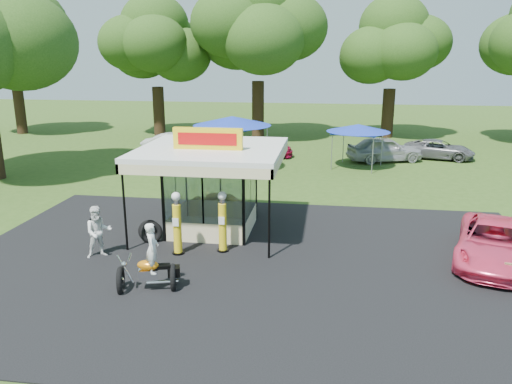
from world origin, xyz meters
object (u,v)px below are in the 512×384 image
pink_sedan (495,243)px  gas_pump_right (223,223)px  bg_car_c (385,149)px  kiosk_car (224,203)px  gas_station_kiosk (212,187)px  bg_car_d (439,149)px  bg_car_b (259,147)px  spectator_west (98,232)px  bg_car_a (178,145)px  a_frame_sign (511,275)px  tent_west (232,121)px  tent_east (358,128)px  motorcycle (151,263)px  gas_pump_left (177,225)px

pink_sedan → gas_pump_right: bearing=-160.1°
bg_car_c → kiosk_car: bearing=128.3°
gas_station_kiosk → bg_car_d: bearing=53.9°
gas_pump_right → bg_car_b: size_ratio=0.48×
gas_pump_right → pink_sedan: size_ratio=0.44×
gas_station_kiosk → spectator_west: size_ratio=2.95×
pink_sedan → bg_car_d: 17.98m
bg_car_a → bg_car_c: (13.85, 0.47, 0.03)m
bg_car_b → bg_car_c: size_ratio=0.97×
bg_car_a → bg_car_d: 17.68m
a_frame_sign → bg_car_d: bearing=99.6°
spectator_west → tent_west: size_ratio=0.39×
bg_car_a → tent_east: (11.98, -1.65, 1.65)m
motorcycle → tent_west: 16.32m
a_frame_sign → pink_sedan: bearing=102.2°
gas_station_kiosk → gas_pump_left: 2.78m
bg_car_c → a_frame_sign: bearing=167.1°
a_frame_sign → bg_car_c: bg_car_c is taller
a_frame_sign → bg_car_d: 19.93m
gas_station_kiosk → pink_sedan: size_ratio=1.06×
bg_car_b → a_frame_sign: bearing=-156.5°
motorcycle → gas_pump_right: bearing=49.2°
gas_pump_right → bg_car_c: 18.32m
gas_pump_right → tent_west: (-2.15, 12.96, 1.89)m
bg_car_a → tent_east: tent_east is taller
gas_pump_left → spectator_west: (-2.62, -0.59, -0.17)m
motorcycle → kiosk_car: motorcycle is taller
gas_pump_left → bg_car_d: 22.52m
pink_sedan → gas_station_kiosk: bearing=-172.4°
bg_car_b → tent_west: 4.90m
bg_car_a → motorcycle: bearing=-173.4°
pink_sedan → bg_car_d: pink_sedan is taller
gas_station_kiosk → bg_car_a: (-5.78, 14.21, -0.99)m
tent_east → bg_car_a: bearing=172.1°
motorcycle → pink_sedan: bearing=2.6°
kiosk_car → bg_car_c: size_ratio=0.58×
a_frame_sign → bg_car_b: size_ratio=0.18×
tent_west → pink_sedan: bearing=-47.8°
gas_pump_right → bg_car_d: 21.33m
a_frame_sign → tent_east: (-3.79, 16.25, 2.00)m
kiosk_car → bg_car_d: size_ratio=0.62×
kiosk_car → gas_pump_right: bearing=-168.9°
bg_car_d → gas_station_kiosk: bearing=157.8°
gas_station_kiosk → spectator_west: (-3.26, -3.21, -0.87)m
bg_car_b → spectator_west: bearing=165.4°
gas_pump_left → pink_sedan: bearing=4.7°
spectator_west → bg_car_c: spectator_west is taller
a_frame_sign → bg_car_b: bg_car_b is taller
bg_car_a → bg_car_b: 5.56m
spectator_west → motorcycle: bearing=-72.1°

